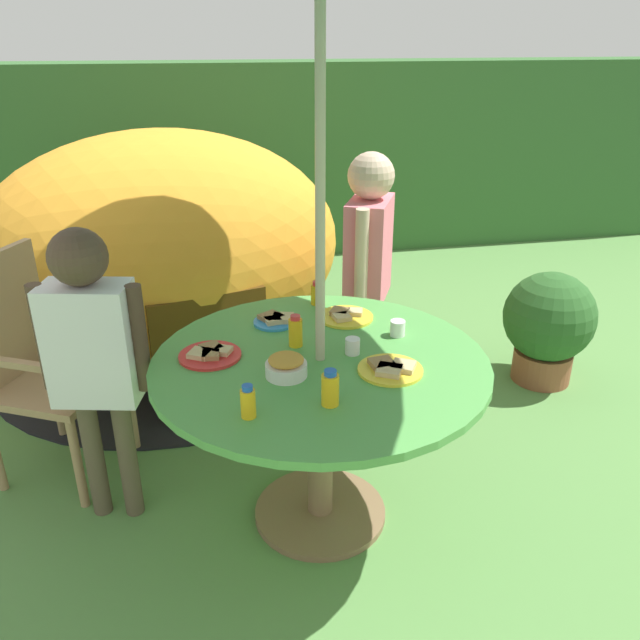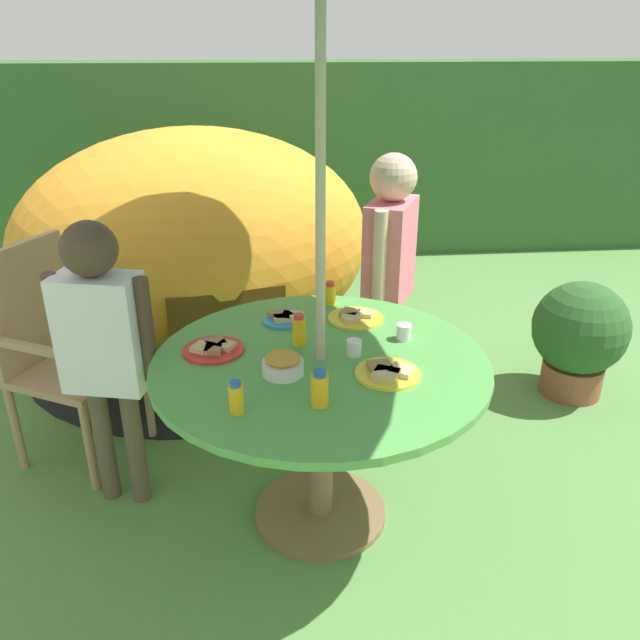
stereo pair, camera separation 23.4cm
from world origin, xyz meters
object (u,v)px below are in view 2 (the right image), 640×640
(plate_near_right, at_px, (388,372))
(juice_bottle_center_back, at_px, (236,398))
(garden_table, at_px, (320,394))
(cup_far, at_px, (354,348))
(plate_front_edge, at_px, (284,318))
(wooden_chair, at_px, (56,344))
(child_in_white_shirt, at_px, (102,333))
(child_in_pink_shirt, at_px, (390,252))
(snack_bowl, at_px, (283,364))
(juice_bottle_far_left, at_px, (320,389))
(juice_bottle_near_left, at_px, (299,330))
(juice_bottle_mid_left, at_px, (330,294))
(cup_near, at_px, (404,332))
(plate_center_front, at_px, (213,349))
(potted_plant, at_px, (579,335))
(plate_far_right, at_px, (355,317))
(dome_tent, at_px, (196,244))

(plate_near_right, height_order, juice_bottle_center_back, juice_bottle_center_back)
(garden_table, relative_size, cup_far, 20.20)
(plate_front_edge, relative_size, cup_far, 2.81)
(wooden_chair, bearing_deg, child_in_white_shirt, -113.82)
(wooden_chair, height_order, plate_near_right, wooden_chair)
(garden_table, bearing_deg, child_in_pink_shirt, 64.07)
(snack_bowl, xyz_separation_m, cup_far, (0.28, 0.12, -0.01))
(plate_front_edge, height_order, juice_bottle_far_left, juice_bottle_far_left)
(snack_bowl, distance_m, plate_front_edge, 0.47)
(juice_bottle_near_left, xyz_separation_m, juice_bottle_mid_left, (0.17, 0.40, -0.01))
(wooden_chair, xyz_separation_m, snack_bowl, (1.03, -0.70, 0.22))
(wooden_chair, xyz_separation_m, cup_near, (1.53, -0.46, 0.21))
(wooden_chair, distance_m, cup_near, 1.61)
(plate_front_edge, distance_m, juice_bottle_far_left, 0.69)
(plate_center_front, relative_size, juice_bottle_mid_left, 2.19)
(juice_bottle_center_back, bearing_deg, potted_plant, 33.94)
(wooden_chair, bearing_deg, plate_center_front, -95.99)
(plate_front_edge, relative_size, juice_bottle_near_left, 1.37)
(juice_bottle_far_left, height_order, juice_bottle_mid_left, juice_bottle_far_left)
(plate_front_edge, height_order, juice_bottle_center_back, juice_bottle_center_back)
(cup_far, bearing_deg, snack_bowl, -156.41)
(juice_bottle_far_left, bearing_deg, juice_bottle_mid_left, 81.64)
(snack_bowl, relative_size, juice_bottle_far_left, 1.18)
(child_in_white_shirt, xyz_separation_m, plate_far_right, (1.03, 0.15, -0.04))
(plate_center_front, relative_size, juice_bottle_far_left, 1.86)
(potted_plant, relative_size, child_in_white_shirt, 0.53)
(plate_near_right, height_order, juice_bottle_far_left, juice_bottle_far_left)
(dome_tent, relative_size, juice_bottle_far_left, 21.19)
(child_in_pink_shirt, height_order, juice_bottle_far_left, child_in_pink_shirt)
(snack_bowl, distance_m, cup_far, 0.30)
(child_in_pink_shirt, height_order, child_in_white_shirt, child_in_pink_shirt)
(plate_center_front, height_order, juice_bottle_mid_left, juice_bottle_mid_left)
(juice_bottle_near_left, relative_size, juice_bottle_center_back, 1.13)
(snack_bowl, relative_size, plate_near_right, 0.63)
(plate_far_right, distance_m, plate_center_front, 0.65)
(plate_far_right, bearing_deg, cup_near, -51.16)
(potted_plant, xyz_separation_m, child_in_pink_shirt, (-1.09, 0.02, 0.51))
(plate_front_edge, height_order, plate_far_right, same)
(wooden_chair, distance_m, cup_far, 1.45)
(wooden_chair, bearing_deg, snack_bowl, -97.29)
(plate_near_right, bearing_deg, snack_bowl, 173.02)
(plate_front_edge, bearing_deg, juice_bottle_near_left, -77.69)
(plate_far_right, xyz_separation_m, cup_far, (-0.05, -0.33, 0.02))
(potted_plant, bearing_deg, cup_near, -147.48)
(snack_bowl, bearing_deg, plate_near_right, -6.98)
(cup_near, bearing_deg, juice_bottle_mid_left, 123.44)
(wooden_chair, bearing_deg, juice_bottle_center_back, -110.41)
(plate_center_front, xyz_separation_m, juice_bottle_center_back, (0.10, -0.45, 0.04))
(plate_far_right, xyz_separation_m, juice_bottle_near_left, (-0.26, -0.22, 0.05))
(plate_far_right, height_order, plate_near_right, same)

